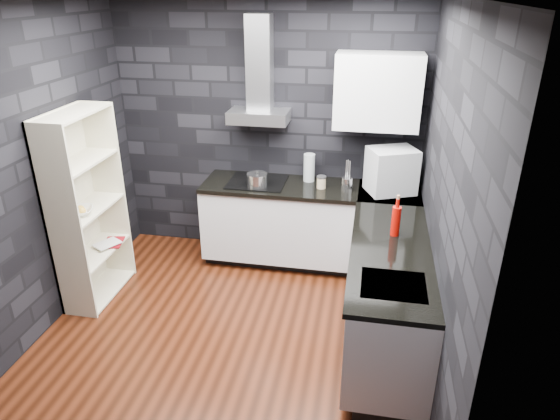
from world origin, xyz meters
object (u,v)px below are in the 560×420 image
(pot, at_px, (257,181))
(glass_vase, at_px, (309,168))
(storage_jar, at_px, (321,183))
(bookshelf, at_px, (88,209))
(appliance_garage, at_px, (391,171))
(red_bottle, at_px, (396,221))
(utensil_crock, at_px, (347,184))
(fruit_bowl, at_px, (79,211))

(pot, xyz_separation_m, glass_vase, (0.49, 0.28, 0.07))
(storage_jar, relative_size, bookshelf, 0.06)
(pot, bearing_deg, appliance_garage, 4.85)
(storage_jar, distance_m, bookshelf, 2.23)
(storage_jar, height_order, bookshelf, bookshelf)
(glass_vase, bearing_deg, pot, -150.41)
(glass_vase, distance_m, appliance_garage, 0.84)
(appliance_garage, bearing_deg, bookshelf, 175.55)
(appliance_garage, relative_size, red_bottle, 1.76)
(bookshelf, bearing_deg, red_bottle, 4.29)
(pot, relative_size, storage_jar, 1.81)
(storage_jar, distance_m, utensil_crock, 0.26)
(pot, bearing_deg, glass_vase, 29.59)
(pot, height_order, glass_vase, glass_vase)
(glass_vase, height_order, red_bottle, glass_vase)
(red_bottle, relative_size, fruit_bowl, 1.03)
(appliance_garage, bearing_deg, storage_jar, 157.98)
(glass_vase, distance_m, red_bottle, 1.38)
(glass_vase, height_order, bookshelf, bookshelf)
(pot, relative_size, red_bottle, 0.80)
(utensil_crock, distance_m, fruit_bowl, 2.51)
(fruit_bowl, bearing_deg, glass_vase, 32.93)
(red_bottle, bearing_deg, storage_jar, 127.68)
(storage_jar, bearing_deg, red_bottle, -52.32)
(glass_vase, height_order, appliance_garage, appliance_garage)
(bookshelf, bearing_deg, storage_jar, 28.37)
(red_bottle, xyz_separation_m, fruit_bowl, (-2.74, -0.13, -0.09))
(pot, relative_size, glass_vase, 0.69)
(pot, bearing_deg, fruit_bowl, -145.96)
(red_bottle, height_order, bookshelf, bookshelf)
(utensil_crock, xyz_separation_m, appliance_garage, (0.42, 0.04, 0.16))
(utensil_crock, bearing_deg, glass_vase, 152.83)
(utensil_crock, xyz_separation_m, fruit_bowl, (-2.29, -1.02, -0.03))
(fruit_bowl, bearing_deg, storage_jar, 27.12)
(pot, distance_m, storage_jar, 0.64)
(glass_vase, xyz_separation_m, red_bottle, (0.85, -1.09, -0.02))
(pot, relative_size, fruit_bowl, 0.82)
(utensil_crock, bearing_deg, red_bottle, -63.08)
(pot, distance_m, utensil_crock, 0.89)
(utensil_crock, distance_m, red_bottle, 0.99)
(storage_jar, xyz_separation_m, utensil_crock, (0.26, -0.03, 0.01))
(pot, bearing_deg, red_bottle, -31.29)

